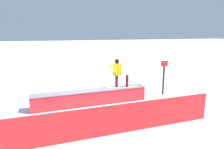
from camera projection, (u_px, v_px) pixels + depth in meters
name	position (u px, v px, depth m)	size (l,w,h in m)	color
ground_plane	(91.00, 105.00, 9.80)	(120.00, 120.00, 0.00)	white
grind_box	(91.00, 98.00, 9.72)	(5.47, 1.02, 0.73)	red
snowboarder	(118.00, 72.00, 9.98)	(1.51, 0.54, 1.41)	silver
safety_fence	(105.00, 121.00, 6.82)	(8.34, 0.06, 1.05)	red
trail_marker	(164.00, 77.00, 11.14)	(0.40, 0.10, 1.88)	#262628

